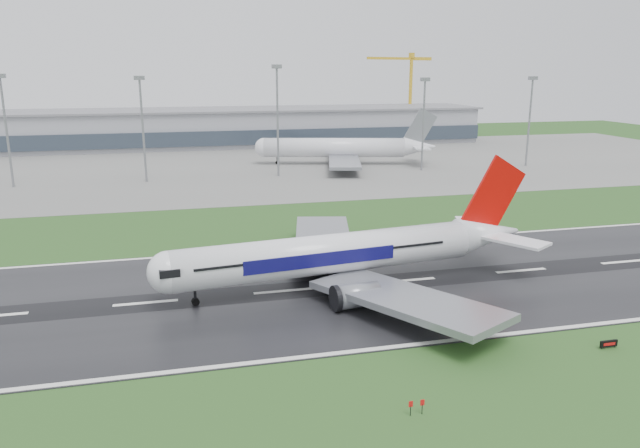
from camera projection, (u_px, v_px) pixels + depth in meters
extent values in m
plane|color=#214619|center=(283.00, 292.00, 91.19)|extent=(520.00, 520.00, 0.00)
cube|color=black|center=(283.00, 291.00, 91.17)|extent=(400.00, 45.00, 0.10)
cube|color=slate|center=(218.00, 166.00, 208.78)|extent=(400.00, 130.00, 0.08)
cube|color=gray|center=(206.00, 128.00, 263.38)|extent=(240.00, 36.00, 15.00)
cylinder|color=gray|center=(7.00, 134.00, 167.86)|extent=(0.64, 0.64, 30.09)
cylinder|color=gray|center=(143.00, 132.00, 176.34)|extent=(0.64, 0.64, 29.45)
cylinder|color=gray|center=(278.00, 124.00, 185.13)|extent=(0.64, 0.64, 32.61)
cylinder|color=gray|center=(423.00, 127.00, 196.67)|extent=(0.64, 0.64, 28.69)
cylinder|color=gray|center=(529.00, 124.00, 205.56)|extent=(0.64, 0.64, 28.96)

